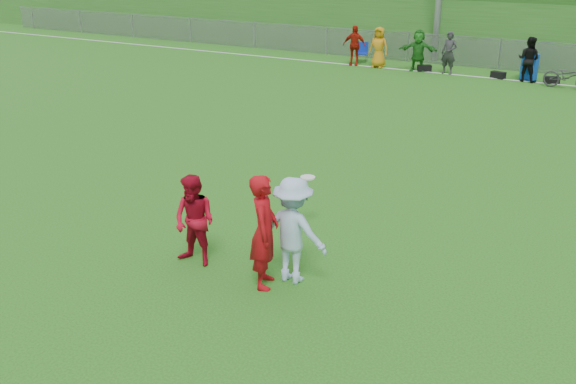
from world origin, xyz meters
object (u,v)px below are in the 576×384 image
Objects in this scene: frisbee at (308,177)px; player_blue at (293,231)px; player_red_center at (195,221)px; recycling_bin at (529,67)px; player_red_left at (264,232)px; bicycle at (568,76)px.

player_blue is at bearing -69.25° from frisbee.
recycling_bin is (2.16, 18.68, -0.28)m from player_red_center.
player_red_left is 1.84× the size of recycling_bin.
player_red_left is 1.03× the size of bicycle.
frisbee is 0.15× the size of bicycle.
bicycle is at bearing -36.56° from recycling_bin.
frisbee is (-0.71, 1.88, 0.15)m from player_blue.
frisbee is 15.62m from bicycle.
player_red_center is 5.63× the size of frisbee.
player_red_left is 6.64× the size of frisbee.
player_blue reaches higher than recycling_bin.
player_red_left is 2.26m from frisbee.
player_red_center reaches higher than frisbee.
player_red_center is at bearing 64.28° from player_red_left.
recycling_bin is at bearing -91.34° from player_blue.
recycling_bin is (1.19, 16.51, -0.51)m from frisbee.
player_red_center reaches higher than recycling_bin.
frisbee reaches higher than recycling_bin.
player_red_left is 1.06× the size of player_blue.
recycling_bin is (0.48, 18.39, -0.36)m from player_blue.
player_red_left is at bearing -0.79° from player_red_center.
recycling_bin is at bearing -25.81° from player_red_left.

